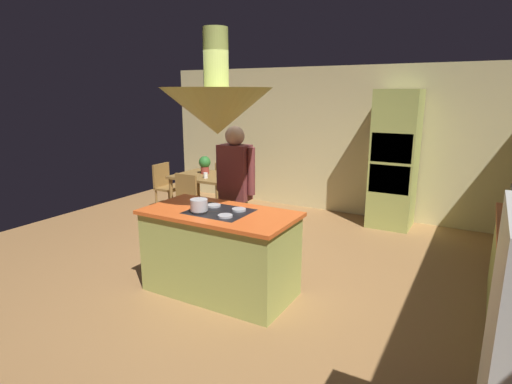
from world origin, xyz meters
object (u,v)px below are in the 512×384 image
at_px(oven_tower, 394,160).
at_px(cooking_pot_on_cooktop, 199,205).
at_px(chair_by_back_wall, 228,183).
at_px(dining_table, 207,181).
at_px(person_at_island, 235,187).
at_px(chair_facing_island, 182,198).
at_px(chair_at_corner, 166,184).
at_px(cup_on_table, 206,175).
at_px(potted_plant_on_table, 205,164).
at_px(kitchen_island, 220,252).

height_order(oven_tower, cooking_pot_on_cooktop, oven_tower).
bearing_deg(chair_by_back_wall, cooking_pot_on_cooktop, 118.13).
relative_size(dining_table, person_at_island, 0.61).
xyz_separation_m(person_at_island, cooking_pot_on_cooktop, (0.07, -0.82, -0.01)).
relative_size(chair_facing_island, chair_at_corner, 1.00).
relative_size(oven_tower, chair_facing_island, 2.48).
bearing_deg(cooking_pot_on_cooktop, cup_on_table, 124.83).
bearing_deg(dining_table, chair_by_back_wall, 90.00).
height_order(oven_tower, chair_by_back_wall, oven_tower).
bearing_deg(cooking_pot_on_cooktop, chair_by_back_wall, 118.13).
height_order(oven_tower, cup_on_table, oven_tower).
relative_size(oven_tower, cooking_pot_on_cooktop, 12.00).
bearing_deg(cooking_pot_on_cooktop, potted_plant_on_table, 125.24).
xyz_separation_m(chair_by_back_wall, cup_on_table, (0.14, -0.87, 0.30)).
xyz_separation_m(oven_tower, chair_at_corner, (-3.71, -1.14, -0.58)).
height_order(chair_facing_island, potted_plant_on_table, potted_plant_on_table).
distance_m(potted_plant_on_table, cooking_pot_on_cooktop, 2.84).
bearing_deg(potted_plant_on_table, oven_tower, 19.99).
xyz_separation_m(person_at_island, chair_facing_island, (-1.47, 0.76, -0.50)).
xyz_separation_m(kitchen_island, chair_by_back_wall, (-1.70, 2.75, 0.05)).
distance_m(person_at_island, chair_by_back_wall, 2.58).
bearing_deg(kitchen_island, cooking_pot_on_cooktop, -140.91).
xyz_separation_m(kitchen_island, cooking_pot_on_cooktop, (-0.16, -0.13, 0.53)).
relative_size(potted_plant_on_table, cooking_pot_on_cooktop, 1.67).
height_order(oven_tower, chair_facing_island, oven_tower).
relative_size(person_at_island, chair_facing_island, 1.99).
bearing_deg(potted_plant_on_table, kitchen_island, -50.60).
relative_size(dining_table, chair_facing_island, 1.22).
height_order(chair_facing_island, cup_on_table, chair_facing_island).
distance_m(person_at_island, potted_plant_on_table, 2.17).
distance_m(potted_plant_on_table, cup_on_table, 0.40).
distance_m(kitchen_island, chair_at_corner, 3.35).
bearing_deg(chair_at_corner, chair_by_back_wall, -54.37).
distance_m(dining_table, chair_at_corner, 0.92).
distance_m(oven_tower, chair_by_back_wall, 2.90).
bearing_deg(chair_facing_island, cooking_pot_on_cooktop, -45.72).
relative_size(chair_at_corner, cooking_pot_on_cooktop, 4.83).
distance_m(chair_facing_island, chair_at_corner, 1.12).
bearing_deg(chair_facing_island, oven_tower, 32.65).
bearing_deg(kitchen_island, chair_by_back_wall, 121.71).
height_order(kitchen_island, person_at_island, person_at_island).
bearing_deg(kitchen_island, person_at_island, 108.75).
height_order(kitchen_island, cooking_pot_on_cooktop, cooking_pot_on_cooktop).
distance_m(person_at_island, cup_on_table, 1.80).
bearing_deg(cup_on_table, chair_facing_island, -107.54).
bearing_deg(potted_plant_on_table, chair_facing_island, -82.44).
distance_m(chair_facing_island, cooking_pot_on_cooktop, 2.26).
xyz_separation_m(oven_tower, person_at_island, (-1.33, -2.55, -0.08)).
bearing_deg(cup_on_table, dining_table, 122.68).
relative_size(kitchen_island, cup_on_table, 17.91).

